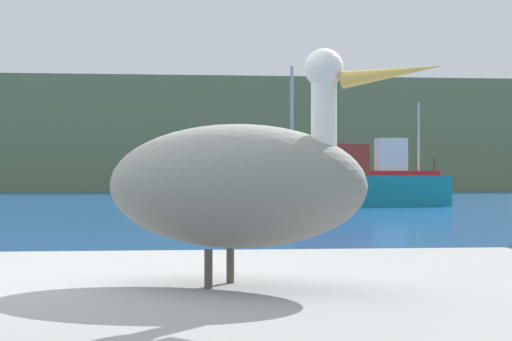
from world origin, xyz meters
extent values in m
cube|color=#6B7A51|center=(0.00, 61.65, 4.16)|extent=(140.00, 10.51, 8.32)
ellipsoid|color=gray|center=(0.92, -0.65, 1.15)|extent=(1.14, 0.95, 0.46)
cylinder|color=white|center=(1.23, -0.83, 1.37)|extent=(0.09, 0.09, 0.31)
sphere|color=white|center=(1.23, -0.83, 1.57)|extent=(0.14, 0.14, 0.14)
cone|color=gold|center=(1.44, -0.96, 1.54)|extent=(0.34, 0.24, 0.09)
cylinder|color=#4C4742|center=(0.92, -0.55, 0.85)|extent=(0.03, 0.03, 0.14)
cylinder|color=#4C4742|center=(0.83, -0.70, 0.85)|extent=(0.03, 0.03, 0.14)
cube|color=teal|center=(7.29, 27.76, 0.58)|extent=(7.75, 3.46, 1.15)
cube|color=maroon|center=(6.54, 27.64, 1.75)|extent=(2.77, 2.19, 1.19)
cylinder|color=#B2B2B2|center=(5.07, 27.40, 3.21)|extent=(0.12, 0.12, 4.11)
cylinder|color=#3F382D|center=(3.75, 27.19, 1.50)|extent=(0.10, 0.10, 0.70)
cube|color=red|center=(12.43, 40.71, 0.70)|extent=(4.94, 1.56, 1.40)
cube|color=silver|center=(12.34, 40.70, 2.28)|extent=(1.62, 1.11, 1.76)
cylinder|color=#B2B2B2|center=(13.90, 40.78, 3.26)|extent=(0.12, 0.12, 3.72)
cylinder|color=#3F382D|center=(14.77, 40.83, 1.75)|extent=(0.10, 0.10, 0.70)
camera|label=1|loc=(0.71, -3.74, 1.19)|focal=59.09mm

